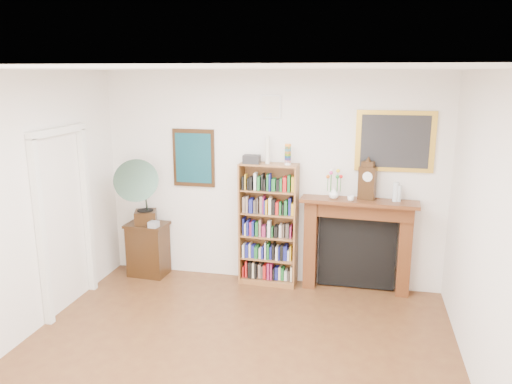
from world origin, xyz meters
TOP-DOWN VIEW (x-y plane):
  - room at (0.00, 0.00)m, footprint 4.51×5.01m
  - door_casing at (-2.21, 1.20)m, footprint 0.08×1.02m
  - teal_poster at (-1.05, 2.48)m, footprint 0.58×0.04m
  - small_picture at (0.00, 2.48)m, footprint 0.26×0.04m
  - gilt_painting at (1.55, 2.48)m, footprint 0.95×0.04m
  - bookshelf at (0.01, 2.34)m, footprint 0.76×0.30m
  - side_cabinet at (-1.69, 2.28)m, footprint 0.57×0.43m
  - fireplace at (1.16, 2.39)m, footprint 1.47×0.42m
  - gramophone at (-1.71, 2.14)m, footprint 0.78×0.86m
  - cd_stack at (-1.52, 2.14)m, footprint 0.13×0.13m
  - mantel_clock at (1.24, 2.38)m, footprint 0.23×0.16m
  - flower_vase at (0.84, 2.34)m, footprint 0.17×0.17m
  - teacup at (1.06, 2.25)m, footprint 0.10×0.10m
  - bottle_left at (1.59, 2.35)m, footprint 0.07×0.07m
  - bottle_right at (1.63, 2.36)m, footprint 0.06×0.06m

SIDE VIEW (x-z plane):
  - side_cabinet at x=-1.69m, z-range 0.00..0.75m
  - fireplace at x=1.16m, z-range 0.11..1.34m
  - cd_stack at x=-1.52m, z-range 0.75..0.83m
  - bookshelf at x=0.01m, z-range -0.03..1.86m
  - teacup at x=1.06m, z-range 1.23..1.29m
  - door_casing at x=-2.21m, z-range 0.18..2.35m
  - gramophone at x=-1.71m, z-range 0.81..1.75m
  - flower_vase at x=0.84m, z-range 1.23..1.36m
  - bottle_right at x=1.63m, z-range 1.23..1.43m
  - bottle_left at x=1.59m, z-range 1.23..1.47m
  - room at x=0.00m, z-range -0.01..2.81m
  - mantel_clock at x=1.24m, z-range 1.22..1.70m
  - teal_poster at x=-1.05m, z-range 1.26..2.04m
  - gilt_painting at x=1.55m, z-range 1.58..2.33m
  - small_picture at x=0.00m, z-range 2.20..2.50m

